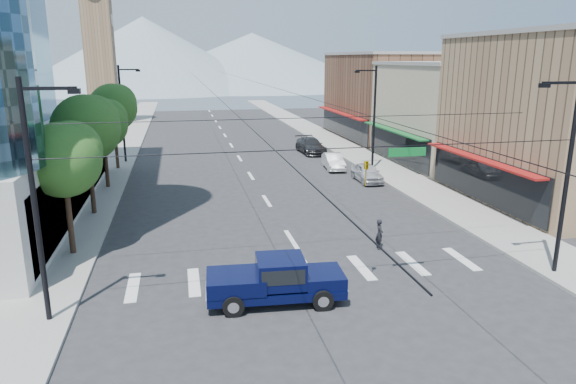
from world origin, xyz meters
name	(u,v)px	position (x,y,z in m)	size (l,w,h in m)	color
ground	(321,285)	(0.00, 0.00, 0.00)	(160.00, 160.00, 0.00)	#28282B
sidewalk_left	(123,146)	(-12.00, 40.00, 0.07)	(4.00, 120.00, 0.15)	gray
sidewalk_right	(328,139)	(12.00, 40.00, 0.07)	(4.00, 120.00, 0.15)	gray
shop_near	(570,121)	(20.00, 10.00, 5.50)	(12.00, 14.00, 11.00)	#8C6B4C
shop_mid	(459,115)	(20.00, 24.00, 4.50)	(12.00, 14.00, 9.00)	tan
shop_far	(391,97)	(20.00, 40.00, 5.00)	(12.00, 18.00, 10.00)	brown
clock_tower	(100,51)	(-16.50, 62.00, 10.64)	(4.80, 4.80, 20.40)	#8C6B4C
mountain_left	(145,54)	(-15.00, 150.00, 11.00)	(80.00, 80.00, 22.00)	gray
mountain_right	(252,60)	(20.00, 160.00, 9.00)	(90.00, 90.00, 18.00)	gray
tree_near	(66,157)	(-11.07, 6.10, 4.99)	(3.65, 3.64, 6.71)	black
tree_midnear	(88,126)	(-11.07, 13.10, 5.59)	(4.09, 4.09, 7.52)	black
tree_midfar	(104,123)	(-11.07, 20.10, 4.99)	(3.65, 3.64, 6.71)	black
tree_far	(114,106)	(-11.07, 27.10, 5.59)	(4.09, 4.09, 7.52)	black
signal_rig	(334,187)	(0.19, -1.00, 4.64)	(21.80, 0.20, 9.00)	black
lamp_pole_nw	(123,110)	(-10.67, 30.00, 4.94)	(2.00, 0.25, 9.00)	black
lamp_pole_ne	(373,114)	(10.67, 22.00, 4.94)	(2.00, 0.25, 9.00)	black
pickup_truck	(275,280)	(-2.23, -1.12, 0.99)	(5.71, 2.47, 1.89)	#060B32
pedestrian	(379,234)	(4.14, 3.70, 0.80)	(0.58, 0.38, 1.60)	black
parked_car_near	(367,173)	(8.84, 18.07, 0.72)	(1.71, 4.24, 1.44)	silver
parked_car_mid	(333,161)	(7.60, 23.20, 0.70)	(1.47, 4.23, 1.39)	white
parked_car_far	(311,146)	(7.60, 31.37, 0.79)	(2.22, 5.45, 1.58)	#29282A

